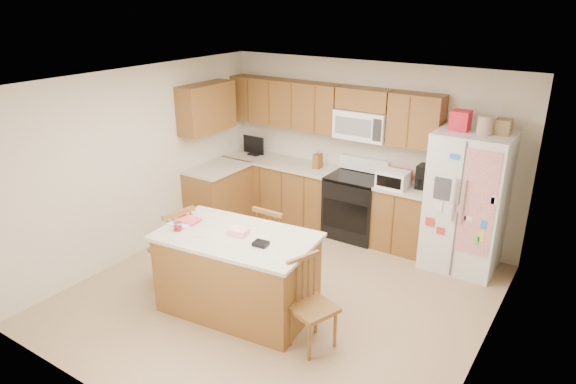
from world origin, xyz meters
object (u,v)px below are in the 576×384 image
Objects in this scene: refrigerator at (467,200)px; windsor_chair_left at (175,249)px; island at (237,273)px; windsor_chair_back at (275,246)px; stove at (355,205)px; windsor_chair_right at (312,306)px.

windsor_chair_left is at bearing -138.74° from refrigerator.
refrigerator is at bearing 53.09° from island.
refrigerator reaches higher than windsor_chair_back.
island is (-0.23, -2.46, -0.00)m from stove.
refrigerator is at bearing 42.54° from windsor_chair_back.
windsor_chair_back reaches higher than windsor_chair_right.
island is 0.95m from windsor_chair_left.
island is 0.74m from windsor_chair_back.
stove is at bearing 177.70° from refrigerator.
refrigerator reaches higher than island.
stove is at bearing 84.71° from island.
windsor_chair_right is at bearing -107.50° from refrigerator.
stove is at bearing 82.25° from windsor_chair_back.
stove reaches higher than windsor_chair_back.
refrigerator is 1.96× the size of windsor_chair_left.
stove is 0.63× the size of island.
windsor_chair_left is 1.03× the size of windsor_chair_back.
windsor_chair_back is (-0.01, 0.74, 0.01)m from island.
windsor_chair_back is (-1.80, -1.66, -0.45)m from refrigerator.
windsor_chair_left reaches higher than windsor_chair_right.
windsor_chair_right is (1.01, -0.10, -0.02)m from island.
windsor_chair_left is 1.96m from windsor_chair_right.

